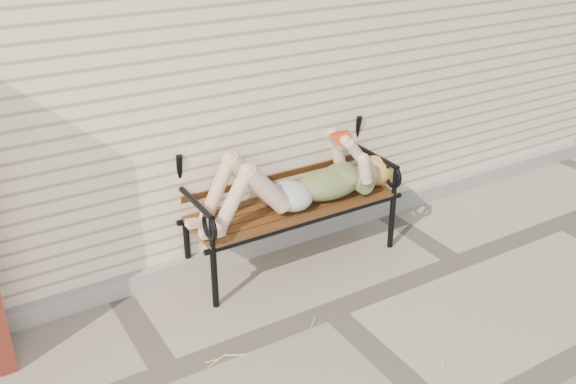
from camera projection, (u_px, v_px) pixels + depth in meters
ground at (331, 311)px, 4.62m from camera, size 80.00×80.00×0.00m
house_wall at (161, 26)px, 6.26m from camera, size 8.00×4.00×3.00m
foundation_strip at (265, 243)px, 5.33m from camera, size 8.00×0.10×0.15m
garden_bench at (286, 181)px, 5.03m from camera, size 1.84×0.73×1.19m
reading_woman at (297, 182)px, 4.91m from camera, size 1.73×0.39×0.55m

